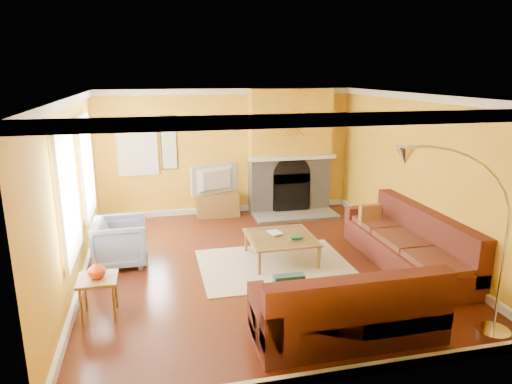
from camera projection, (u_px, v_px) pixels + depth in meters
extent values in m
cube|color=#622714|center=(260.00, 265.00, 7.44)|extent=(5.50, 6.00, 0.02)
cube|color=white|center=(260.00, 95.00, 6.75)|extent=(5.50, 6.00, 0.02)
cube|color=yellow|center=(228.00, 152.00, 9.93)|extent=(5.50, 0.02, 2.70)
cube|color=yellow|center=(335.00, 259.00, 4.26)|extent=(5.50, 0.02, 2.70)
cube|color=yellow|center=(72.00, 195.00, 6.49)|extent=(0.02, 6.00, 2.70)
cube|color=yellow|center=(418.00, 175.00, 7.70)|extent=(0.02, 6.00, 2.70)
cube|color=white|center=(85.00, 166.00, 7.69)|extent=(0.06, 1.22, 1.72)
cube|color=white|center=(67.00, 195.00, 5.90)|extent=(0.06, 1.22, 1.72)
cube|color=white|center=(137.00, 146.00, 9.42)|extent=(0.82, 0.06, 1.22)
cube|color=white|center=(169.00, 143.00, 9.56)|extent=(0.34, 0.04, 1.14)
cube|color=white|center=(293.00, 158.00, 9.83)|extent=(1.92, 0.22, 0.08)
cube|color=gray|center=(296.00, 216.00, 9.85)|extent=(1.80, 0.70, 0.06)
cube|color=beige|center=(275.00, 265.00, 7.39)|extent=(2.40, 1.80, 0.02)
cube|color=olive|center=(218.00, 205.00, 9.87)|extent=(0.89, 0.40, 0.49)
imported|color=black|center=(217.00, 180.00, 9.73)|extent=(1.08, 0.51, 0.63)
cube|color=white|center=(233.00, 209.00, 9.96)|extent=(0.27, 0.27, 0.27)
imported|color=gray|center=(121.00, 242.00, 7.36)|extent=(0.84, 0.82, 0.76)
imported|color=#EA571B|center=(96.00, 269.00, 5.70)|extent=(0.23, 0.23, 0.24)
imported|color=white|center=(270.00, 234.00, 7.56)|extent=(0.26, 0.31, 0.03)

